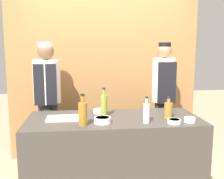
% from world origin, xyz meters
% --- Properties ---
extents(cabinet_wall, '(2.78, 0.18, 2.40)m').
position_xyz_m(cabinet_wall, '(0.00, 1.25, 1.20)').
color(cabinet_wall, olive).
rests_on(cabinet_wall, ground_plane).
extents(counter, '(1.82, 0.79, 0.90)m').
position_xyz_m(counter, '(0.00, 0.00, 0.45)').
color(counter, '#3D3833').
rests_on(counter, ground_plane).
extents(sauce_bowl_red, '(0.11, 0.11, 0.05)m').
position_xyz_m(sauce_bowl_red, '(0.74, -0.25, 0.93)').
color(sauce_bowl_red, white).
rests_on(sauce_bowl_red, counter).
extents(sauce_bowl_orange, '(0.15, 0.15, 0.04)m').
position_xyz_m(sauce_bowl_orange, '(-0.13, 0.23, 0.92)').
color(sauce_bowl_orange, white).
rests_on(sauce_bowl_orange, counter).
extents(sauce_bowl_white, '(0.17, 0.17, 0.06)m').
position_xyz_m(sauce_bowl_white, '(-0.13, -0.18, 0.93)').
color(sauce_bowl_white, white).
rests_on(sauce_bowl_white, counter).
extents(sauce_bowl_yellow, '(0.13, 0.13, 0.04)m').
position_xyz_m(sauce_bowl_yellow, '(0.57, -0.27, 0.92)').
color(sauce_bowl_yellow, white).
rests_on(sauce_bowl_yellow, counter).
extents(cutting_board, '(0.39, 0.22, 0.02)m').
position_xyz_m(cutting_board, '(-0.50, 0.01, 0.91)').
color(cutting_board, white).
rests_on(cutting_board, counter).
extents(bottle_clear, '(0.06, 0.06, 0.26)m').
position_xyz_m(bottle_clear, '(0.30, -0.22, 1.00)').
color(bottle_clear, silver).
rests_on(bottle_clear, counter).
extents(bottle_vinegar, '(0.09, 0.09, 0.23)m').
position_xyz_m(bottle_vinegar, '(0.57, -0.07, 0.99)').
color(bottle_vinegar, olive).
rests_on(bottle_vinegar, counter).
extents(bottle_oil, '(0.07, 0.07, 0.31)m').
position_xyz_m(bottle_oil, '(-0.10, 0.09, 1.02)').
color(bottle_oil, olive).
rests_on(bottle_oil, counter).
extents(bottle_amber, '(0.09, 0.09, 0.31)m').
position_xyz_m(bottle_amber, '(-0.32, -0.23, 1.02)').
color(bottle_amber, '#9E661E').
rests_on(bottle_amber, counter).
extents(chef_left, '(0.35, 0.35, 1.71)m').
position_xyz_m(chef_left, '(-0.78, 0.78, 0.93)').
color(chef_left, '#28282D').
rests_on(chef_left, ground_plane).
extents(chef_right, '(0.31, 0.31, 1.71)m').
position_xyz_m(chef_right, '(0.78, 0.78, 0.94)').
color(chef_right, '#28282D').
rests_on(chef_right, ground_plane).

